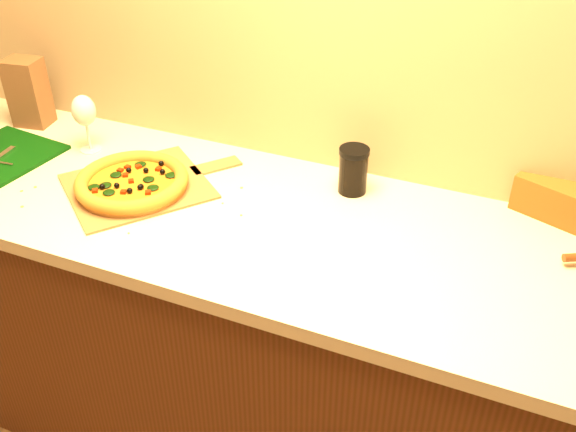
% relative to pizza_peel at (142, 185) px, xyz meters
% --- Properties ---
extents(cabinet, '(2.80, 0.65, 0.86)m').
position_rel_pizza_peel_xyz_m(cabinet, '(0.43, -0.01, -0.47)').
color(cabinet, '#4C2910').
rests_on(cabinet, ground).
extents(countertop, '(2.84, 0.68, 0.04)m').
position_rel_pizza_peel_xyz_m(countertop, '(0.43, -0.01, -0.02)').
color(countertop, beige).
rests_on(countertop, cabinet).
extents(pizza_peel, '(0.49, 0.51, 0.01)m').
position_rel_pizza_peel_xyz_m(pizza_peel, '(0.00, 0.00, 0.00)').
color(pizza_peel, brown).
rests_on(pizza_peel, countertop).
extents(pizza, '(0.31, 0.31, 0.04)m').
position_rel_pizza_peel_xyz_m(pizza, '(-0.01, -0.03, 0.02)').
color(pizza, '#B0692C').
rests_on(pizza, pizza_peel).
extents(wine_glass, '(0.07, 0.07, 0.18)m').
position_rel_pizza_peel_xyz_m(wine_glass, '(-0.27, 0.12, 0.12)').
color(wine_glass, silver).
rests_on(wine_glass, countertop).
extents(paper_bag, '(0.12, 0.10, 0.22)m').
position_rel_pizza_peel_xyz_m(paper_bag, '(-0.55, 0.20, 0.11)').
color(paper_bag, brown).
rests_on(paper_bag, countertop).
extents(dark_jar, '(0.08, 0.08, 0.13)m').
position_rel_pizza_peel_xyz_m(dark_jar, '(0.55, 0.20, 0.06)').
color(dark_jar, black).
rests_on(dark_jar, countertop).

